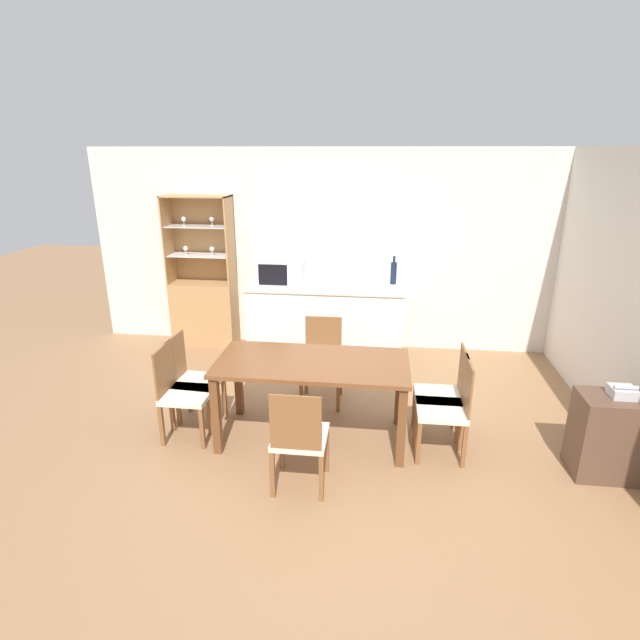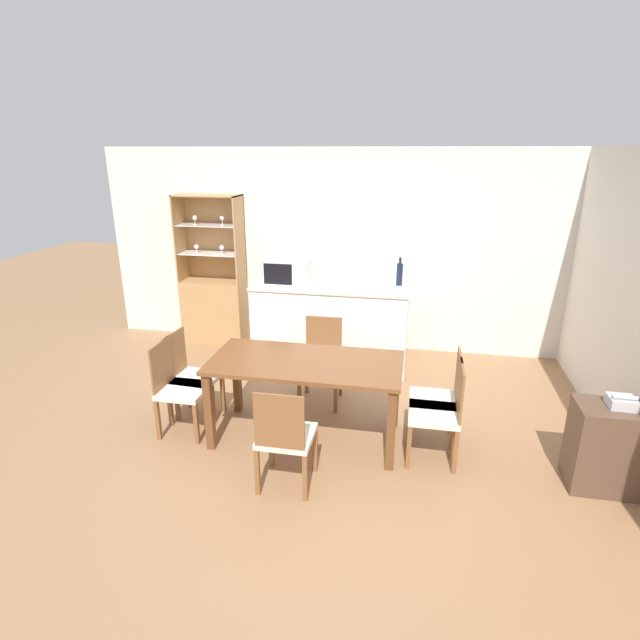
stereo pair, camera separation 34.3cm
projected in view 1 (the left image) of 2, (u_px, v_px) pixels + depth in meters
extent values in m
plane|color=#936B47|center=(327.00, 453.00, 4.36)|extent=(18.00, 18.00, 0.00)
cube|color=silver|center=(350.00, 251.00, 6.42)|extent=(6.80, 0.06, 2.55)
cube|color=white|center=(326.00, 327.00, 6.01)|extent=(1.81, 0.61, 0.98)
cube|color=beige|center=(326.00, 287.00, 5.85)|extent=(1.84, 0.64, 0.03)
cube|color=tan|center=(205.00, 313.00, 6.71)|extent=(0.84, 0.38, 0.85)
cube|color=tan|center=(204.00, 238.00, 6.56)|extent=(0.84, 0.02, 1.12)
cube|color=tan|center=(169.00, 240.00, 6.44)|extent=(0.02, 0.38, 1.12)
cube|color=tan|center=(230.00, 241.00, 6.34)|extent=(0.02, 0.38, 1.12)
cube|color=tan|center=(196.00, 196.00, 6.21)|extent=(0.84, 0.38, 0.02)
cube|color=white|center=(200.00, 255.00, 6.45)|extent=(0.79, 0.34, 0.01)
cube|color=white|center=(198.00, 226.00, 6.33)|extent=(0.79, 0.34, 0.01)
cylinder|color=white|center=(186.00, 255.00, 6.42)|extent=(0.04, 0.04, 0.01)
cylinder|color=white|center=(186.00, 252.00, 6.41)|extent=(0.01, 0.01, 0.06)
sphere|color=white|center=(186.00, 248.00, 6.39)|extent=(0.06, 0.06, 0.06)
cylinder|color=white|center=(184.00, 226.00, 6.32)|extent=(0.04, 0.04, 0.01)
cylinder|color=white|center=(184.00, 223.00, 6.31)|extent=(0.01, 0.01, 0.06)
sphere|color=white|center=(184.00, 219.00, 6.29)|extent=(0.06, 0.06, 0.06)
cylinder|color=white|center=(212.00, 255.00, 6.39)|extent=(0.04, 0.04, 0.01)
cylinder|color=white|center=(212.00, 253.00, 6.38)|extent=(0.01, 0.01, 0.06)
sphere|color=white|center=(212.00, 249.00, 6.36)|extent=(0.06, 0.06, 0.06)
cylinder|color=white|center=(212.00, 225.00, 6.34)|extent=(0.04, 0.04, 0.01)
cylinder|color=white|center=(212.00, 223.00, 6.33)|extent=(0.01, 0.01, 0.06)
sphere|color=white|center=(212.00, 219.00, 6.31)|extent=(0.06, 0.06, 0.06)
cube|color=brown|center=(312.00, 363.00, 4.37)|extent=(1.69, 0.81, 0.04)
cube|color=brown|center=(216.00, 416.00, 4.26)|extent=(0.07, 0.07, 0.72)
cube|color=brown|center=(401.00, 427.00, 4.08)|extent=(0.07, 0.07, 0.72)
cube|color=brown|center=(239.00, 380.00, 4.91)|extent=(0.07, 0.07, 0.72)
cube|color=brown|center=(399.00, 389.00, 4.73)|extent=(0.07, 0.07, 0.72)
cube|color=beige|center=(197.00, 383.00, 4.72)|extent=(0.44, 0.44, 0.05)
cube|color=brown|center=(175.00, 358.00, 4.68)|extent=(0.04, 0.38, 0.43)
cube|color=brown|center=(224.00, 397.00, 4.93)|extent=(0.04, 0.04, 0.40)
cube|color=brown|center=(210.00, 415.00, 4.59)|extent=(0.04, 0.04, 0.40)
cube|color=brown|center=(189.00, 393.00, 5.00)|extent=(0.04, 0.04, 0.40)
cube|color=brown|center=(172.00, 411.00, 4.65)|extent=(0.04, 0.04, 0.40)
cube|color=beige|center=(300.00, 437.00, 3.84)|extent=(0.41, 0.41, 0.05)
cube|color=brown|center=(295.00, 423.00, 3.57)|extent=(0.38, 0.02, 0.43)
cube|color=brown|center=(282.00, 447.00, 4.10)|extent=(0.04, 0.04, 0.40)
cube|color=brown|center=(327.00, 450.00, 4.06)|extent=(0.04, 0.04, 0.40)
cube|color=brown|center=(272.00, 474.00, 3.76)|extent=(0.04, 0.04, 0.40)
cube|color=brown|center=(321.00, 478.00, 3.71)|extent=(0.04, 0.04, 0.40)
cube|color=beige|center=(322.00, 365.00, 5.12)|extent=(0.42, 0.42, 0.05)
cube|color=brown|center=(323.00, 336.00, 5.22)|extent=(0.38, 0.03, 0.43)
cube|color=brown|center=(338.00, 393.00, 5.00)|extent=(0.04, 0.04, 0.40)
cube|color=brown|center=(301.00, 392.00, 5.03)|extent=(0.04, 0.04, 0.40)
cube|color=brown|center=(341.00, 377.00, 5.35)|extent=(0.04, 0.04, 0.40)
cube|color=brown|center=(306.00, 376.00, 5.38)|extent=(0.04, 0.04, 0.40)
cube|color=beige|center=(188.00, 395.00, 4.49)|extent=(0.41, 0.41, 0.05)
cube|color=brown|center=(164.00, 369.00, 4.44)|extent=(0.02, 0.38, 0.43)
cube|color=brown|center=(216.00, 408.00, 4.72)|extent=(0.04, 0.04, 0.40)
cube|color=brown|center=(202.00, 429.00, 4.37)|extent=(0.04, 0.04, 0.40)
cube|color=brown|center=(178.00, 405.00, 4.76)|extent=(0.04, 0.04, 0.40)
cube|color=brown|center=(162.00, 426.00, 4.41)|extent=(0.04, 0.04, 0.40)
cube|color=beige|center=(441.00, 410.00, 4.23)|extent=(0.41, 0.41, 0.05)
cube|color=brown|center=(468.00, 386.00, 4.13)|extent=(0.02, 0.38, 0.43)
cube|color=brown|center=(419.00, 443.00, 4.15)|extent=(0.04, 0.04, 0.40)
cube|color=brown|center=(416.00, 420.00, 4.50)|extent=(0.04, 0.04, 0.40)
cube|color=brown|center=(464.00, 446.00, 4.11)|extent=(0.04, 0.04, 0.40)
cube|color=brown|center=(458.00, 423.00, 4.46)|extent=(0.04, 0.04, 0.40)
cube|color=beige|center=(438.00, 397.00, 4.46)|extent=(0.41, 0.41, 0.05)
cube|color=brown|center=(463.00, 373.00, 4.36)|extent=(0.02, 0.38, 0.43)
cube|color=brown|center=(417.00, 428.00, 4.38)|extent=(0.04, 0.04, 0.40)
cube|color=brown|center=(414.00, 407.00, 4.73)|extent=(0.04, 0.04, 0.40)
cube|color=brown|center=(460.00, 431.00, 4.34)|extent=(0.04, 0.04, 0.40)
cube|color=brown|center=(454.00, 410.00, 4.69)|extent=(0.04, 0.04, 0.40)
cube|color=silver|center=(282.00, 271.00, 5.89)|extent=(0.53, 0.35, 0.28)
cube|color=black|center=(273.00, 275.00, 5.73)|extent=(0.34, 0.01, 0.24)
cylinder|color=#141E38|center=(394.00, 273.00, 5.87)|extent=(0.07, 0.07, 0.26)
cylinder|color=#141E38|center=(394.00, 259.00, 5.81)|extent=(0.03, 0.03, 0.07)
cube|color=brown|center=(610.00, 436.00, 3.99)|extent=(0.55, 0.38, 0.69)
cube|color=brown|center=(611.00, 432.00, 3.97)|extent=(0.51, 0.34, 0.02)
cube|color=#B7B7BC|center=(623.00, 392.00, 3.87)|extent=(0.19, 0.17, 0.08)
cylinder|color=#B7B7BC|center=(626.00, 387.00, 3.82)|extent=(0.17, 0.03, 0.03)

